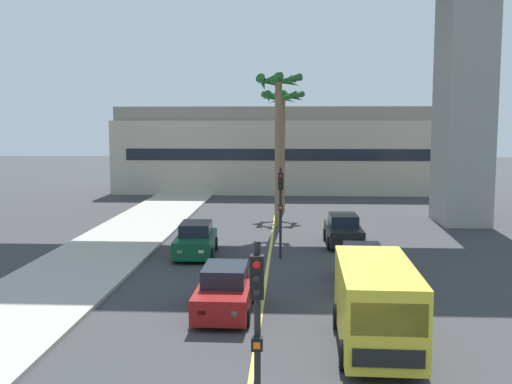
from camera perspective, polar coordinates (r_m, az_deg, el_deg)
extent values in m
cube|color=#ADA89E|center=(21.42, -21.98, -10.70)|extent=(4.80, 80.00, 0.15)
cube|color=#DBCC4C|center=(27.23, 1.14, -6.73)|extent=(0.14, 56.00, 0.01)
cube|color=gray|center=(39.95, 18.90, 9.09)|extent=(2.80, 4.40, 16.57)
cube|color=#BCB29E|center=(55.93, 2.18, 3.39)|extent=(29.19, 8.00, 6.42)
cube|color=gray|center=(55.85, 2.19, 7.30)|extent=(28.60, 7.20, 1.20)
cube|color=black|center=(51.90, 2.11, 3.51)|extent=(26.27, 0.04, 1.00)
cube|color=black|center=(31.63, 8.18, -3.87)|extent=(1.76, 4.13, 0.80)
cube|color=black|center=(31.67, 8.17, -2.61)|extent=(1.43, 2.07, 0.60)
cube|color=#F2EDCC|center=(29.72, 9.48, -4.47)|extent=(0.24, 0.08, 0.14)
cube|color=#F2EDCC|center=(29.61, 7.68, -4.47)|extent=(0.24, 0.08, 0.14)
cylinder|color=black|center=(30.54, 9.93, -4.77)|extent=(0.23, 0.64, 0.64)
cylinder|color=black|center=(30.36, 6.90, -4.79)|extent=(0.23, 0.64, 0.64)
cylinder|color=black|center=(33.01, 9.34, -3.91)|extent=(0.23, 0.64, 0.64)
cylinder|color=black|center=(32.85, 6.53, -3.92)|extent=(0.23, 0.64, 0.64)
cube|color=white|center=(23.75, 10.01, -7.38)|extent=(1.79, 4.14, 0.80)
cube|color=black|center=(23.74, 10.01, -5.70)|extent=(1.44, 2.08, 0.60)
cube|color=#F2EDCC|center=(21.85, 11.76, -8.51)|extent=(0.24, 0.09, 0.14)
cube|color=#F2EDCC|center=(21.75, 9.29, -8.53)|extent=(0.24, 0.09, 0.14)
cylinder|color=black|center=(22.69, 12.37, -8.77)|extent=(0.23, 0.64, 0.64)
cylinder|color=black|center=(22.52, 8.24, -8.80)|extent=(0.23, 0.64, 0.64)
cylinder|color=black|center=(25.13, 11.56, -7.26)|extent=(0.23, 0.64, 0.64)
cylinder|color=black|center=(24.97, 7.85, -7.27)|extent=(0.23, 0.64, 0.64)
cube|color=#0C4728|center=(28.91, -5.66, -4.82)|extent=(1.86, 4.16, 0.80)
cube|color=black|center=(28.93, -5.64, -3.44)|extent=(1.47, 2.10, 0.60)
cube|color=#F2EDCC|center=(26.89, -5.15, -5.56)|extent=(0.24, 0.09, 0.14)
cube|color=#F2EDCC|center=(27.00, -7.14, -5.54)|extent=(0.24, 0.09, 0.14)
cylinder|color=black|center=(27.64, -4.28, -5.88)|extent=(0.24, 0.65, 0.64)
cylinder|color=black|center=(27.83, -7.61, -5.83)|extent=(0.24, 0.65, 0.64)
cylinder|color=black|center=(30.12, -3.85, -4.84)|extent=(0.24, 0.65, 0.64)
cylinder|color=black|center=(30.29, -6.91, -4.81)|extent=(0.24, 0.65, 0.64)
cube|color=maroon|center=(20.35, -2.93, -9.65)|extent=(1.73, 4.11, 0.80)
cube|color=black|center=(20.31, -2.90, -7.69)|extent=(1.41, 2.06, 0.60)
cube|color=#F2EDCC|center=(18.37, -2.17, -11.28)|extent=(0.24, 0.08, 0.14)
cube|color=#F2EDCC|center=(18.48, -5.11, -11.19)|extent=(0.24, 0.08, 0.14)
cylinder|color=black|center=(19.14, -0.91, -11.51)|extent=(0.22, 0.64, 0.64)
cylinder|color=black|center=(19.33, -5.78, -11.37)|extent=(0.22, 0.64, 0.64)
cylinder|color=black|center=(21.56, -0.38, -9.43)|extent=(0.22, 0.64, 0.64)
cylinder|color=black|center=(21.73, -4.69, -9.32)|extent=(0.22, 0.64, 0.64)
cube|color=yellow|center=(17.40, 11.16, -10.08)|extent=(2.12, 5.25, 2.10)
cube|color=black|center=(14.87, 12.36, -11.58)|extent=(1.80, 0.12, 0.80)
cube|color=black|center=(15.13, 12.30, -14.99)|extent=(1.70, 0.10, 0.44)
cylinder|color=black|center=(16.38, 15.16, -14.68)|extent=(0.28, 0.77, 0.76)
cylinder|color=black|center=(16.14, 8.29, -14.84)|extent=(0.28, 0.77, 0.76)
cylinder|color=black|center=(19.28, 13.41, -11.37)|extent=(0.28, 0.77, 0.76)
cylinder|color=black|center=(19.08, 7.65, -11.44)|extent=(0.28, 0.77, 0.76)
cylinder|color=black|center=(11.17, 0.13, -15.25)|extent=(0.12, 0.12, 4.20)
cube|color=black|center=(10.57, 0.09, -7.96)|extent=(0.24, 0.20, 0.76)
sphere|color=red|center=(10.41, 0.06, -6.82)|extent=(0.14, 0.14, 0.14)
sphere|color=black|center=(10.47, 0.06, -8.09)|extent=(0.14, 0.14, 0.14)
sphere|color=black|center=(10.53, 0.06, -9.36)|extent=(0.14, 0.14, 0.14)
cube|color=black|center=(10.95, 0.10, -14.02)|extent=(0.20, 0.16, 0.24)
cube|color=orange|center=(10.87, 0.07, -14.17)|extent=(0.12, 0.03, 0.12)
cylinder|color=black|center=(27.93, 2.32, -2.02)|extent=(0.12, 0.12, 4.20)
cube|color=black|center=(27.60, 2.33, 1.01)|extent=(0.24, 0.20, 0.76)
sphere|color=red|center=(27.48, 2.33, 1.49)|extent=(0.14, 0.14, 0.14)
sphere|color=black|center=(27.50, 2.32, 0.99)|extent=(0.14, 0.14, 0.14)
sphere|color=black|center=(27.53, 2.32, 0.50)|extent=(0.14, 0.14, 0.14)
cube|color=black|center=(27.76, 2.32, -1.45)|extent=(0.20, 0.16, 0.24)
cube|color=orange|center=(27.68, 2.31, -1.47)|extent=(0.12, 0.03, 0.12)
cylinder|color=brown|center=(36.59, 2.10, 3.59)|extent=(0.41, 0.41, 8.76)
sphere|color=#236028|center=(36.64, 2.13, 10.68)|extent=(0.60, 0.60, 0.60)
cone|color=#236028|center=(36.74, 3.59, 10.38)|extent=(0.68, 1.95, 0.78)
cone|color=#236028|center=(37.42, 2.87, 10.23)|extent=(1.88, 1.33, 0.88)
cone|color=#236028|center=(37.41, 1.37, 10.18)|extent=(1.85, 1.39, 0.94)
cone|color=#236028|center=(36.71, 0.66, 10.12)|extent=(0.59, 1.92, 1.07)
cone|color=#236028|center=(35.89, 1.21, 10.48)|extent=(1.80, 1.49, 0.79)
cone|color=#236028|center=(35.87, 2.99, 10.47)|extent=(1.80, 1.48, 0.79)
cylinder|color=brown|center=(42.86, 2.49, 3.56)|extent=(0.36, 0.36, 8.09)
sphere|color=#236028|center=(42.85, 2.52, 9.17)|extent=(0.60, 0.60, 0.60)
cone|color=#236028|center=(42.70, 3.86, 8.89)|extent=(0.73, 2.08, 0.84)
cone|color=#236028|center=(43.46, 3.57, 8.82)|extent=(1.61, 1.88, 0.88)
cone|color=#236028|center=(43.84, 2.46, 8.75)|extent=(2.06, 0.55, 0.96)
cone|color=#236028|center=(43.62, 1.68, 8.77)|extent=(1.85, 1.65, 0.95)
cone|color=#236028|center=(42.86, 1.17, 8.83)|extent=(0.44, 2.04, 0.92)
cone|color=#236028|center=(42.19, 1.49, 8.97)|extent=(1.69, 1.81, 0.80)
cone|color=#236028|center=(41.84, 2.56, 8.75)|extent=(2.04, 0.53, 1.08)
cone|color=#236028|center=(42.07, 3.39, 8.86)|extent=(1.85, 1.64, 0.93)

